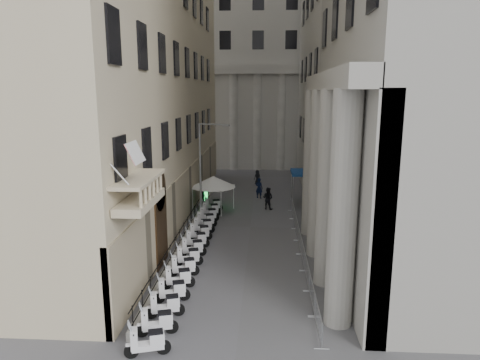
% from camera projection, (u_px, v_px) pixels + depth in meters
% --- Properties ---
extents(far_building, '(22.00, 10.00, 30.00)m').
position_uv_depth(far_building, '(259.00, 52.00, 56.85)').
color(far_building, beige).
rests_on(far_building, ground).
extents(iron_fence, '(0.30, 28.00, 1.40)m').
position_uv_depth(iron_fence, '(190.00, 231.00, 30.82)').
color(iron_fence, black).
rests_on(iron_fence, ground).
extents(blue_awning, '(1.60, 3.00, 3.00)m').
position_uv_depth(blue_awning, '(299.00, 204.00, 38.15)').
color(blue_awning, navy).
rests_on(blue_awning, ground).
extents(flag, '(1.00, 1.40, 8.20)m').
position_uv_depth(flag, '(144.00, 329.00, 18.09)').
color(flag, '#9E0C11').
rests_on(flag, ground).
extents(scooter_0, '(1.50, 0.92, 1.50)m').
position_uv_depth(scooter_0, '(149.00, 356.00, 16.27)').
color(scooter_0, white).
rests_on(scooter_0, ground).
extents(scooter_1, '(1.50, 0.92, 1.50)m').
position_uv_depth(scooter_1, '(158.00, 335.00, 17.68)').
color(scooter_1, white).
rests_on(scooter_1, ground).
extents(scooter_2, '(1.50, 0.92, 1.50)m').
position_uv_depth(scooter_2, '(166.00, 317.00, 19.08)').
color(scooter_2, white).
rests_on(scooter_2, ground).
extents(scooter_3, '(1.50, 0.92, 1.50)m').
position_uv_depth(scooter_3, '(173.00, 302.00, 20.48)').
color(scooter_3, white).
rests_on(scooter_3, ground).
extents(scooter_4, '(1.50, 0.92, 1.50)m').
position_uv_depth(scooter_4, '(179.00, 288.00, 21.88)').
color(scooter_4, white).
rests_on(scooter_4, ground).
extents(scooter_5, '(1.50, 0.92, 1.50)m').
position_uv_depth(scooter_5, '(184.00, 276.00, 23.28)').
color(scooter_5, white).
rests_on(scooter_5, ground).
extents(scooter_6, '(1.50, 0.92, 1.50)m').
position_uv_depth(scooter_6, '(189.00, 266.00, 24.69)').
color(scooter_6, white).
rests_on(scooter_6, ground).
extents(scooter_7, '(1.50, 0.92, 1.50)m').
position_uv_depth(scooter_7, '(193.00, 256.00, 26.09)').
color(scooter_7, white).
rests_on(scooter_7, ground).
extents(scooter_8, '(1.50, 0.92, 1.50)m').
position_uv_depth(scooter_8, '(196.00, 248.00, 27.49)').
color(scooter_8, white).
rests_on(scooter_8, ground).
extents(scooter_9, '(1.50, 0.92, 1.50)m').
position_uv_depth(scooter_9, '(200.00, 240.00, 28.89)').
color(scooter_9, white).
rests_on(scooter_9, ground).
extents(scooter_10, '(1.50, 0.92, 1.50)m').
position_uv_depth(scooter_10, '(203.00, 234.00, 30.30)').
color(scooter_10, white).
rests_on(scooter_10, ground).
extents(scooter_11, '(1.50, 0.92, 1.50)m').
position_uv_depth(scooter_11, '(206.00, 227.00, 31.70)').
color(scooter_11, white).
rests_on(scooter_11, ground).
extents(scooter_12, '(1.50, 0.92, 1.50)m').
position_uv_depth(scooter_12, '(208.00, 221.00, 33.10)').
color(scooter_12, white).
rests_on(scooter_12, ground).
extents(scooter_13, '(1.50, 0.92, 1.50)m').
position_uv_depth(scooter_13, '(211.00, 216.00, 34.50)').
color(scooter_13, white).
rests_on(scooter_13, ground).
extents(scooter_14, '(1.50, 0.92, 1.50)m').
position_uv_depth(scooter_14, '(213.00, 211.00, 35.91)').
color(scooter_14, white).
rests_on(scooter_14, ground).
extents(barrier_0, '(0.60, 2.40, 1.10)m').
position_uv_depth(barrier_0, '(318.00, 333.00, 17.84)').
color(barrier_0, '#B5B8BE').
rests_on(barrier_0, ground).
extents(barrier_1, '(0.60, 2.40, 1.10)m').
position_uv_depth(barrier_1, '(312.00, 304.00, 20.28)').
color(barrier_1, '#B5B8BE').
rests_on(barrier_1, ground).
extents(barrier_2, '(0.60, 2.40, 1.10)m').
position_uv_depth(barrier_2, '(307.00, 281.00, 22.73)').
color(barrier_2, '#B5B8BE').
rests_on(barrier_2, ground).
extents(barrier_3, '(0.60, 2.40, 1.10)m').
position_uv_depth(barrier_3, '(303.00, 262.00, 25.17)').
color(barrier_3, '#B5B8BE').
rests_on(barrier_3, ground).
extents(barrier_4, '(0.60, 2.40, 1.10)m').
position_uv_depth(barrier_4, '(299.00, 247.00, 27.61)').
color(barrier_4, '#B5B8BE').
rests_on(barrier_4, ground).
extents(barrier_5, '(0.60, 2.40, 1.10)m').
position_uv_depth(barrier_5, '(297.00, 235.00, 30.06)').
color(barrier_5, '#B5B8BE').
rests_on(barrier_5, ground).
extents(barrier_6, '(0.60, 2.40, 1.10)m').
position_uv_depth(barrier_6, '(294.00, 224.00, 32.50)').
color(barrier_6, '#B5B8BE').
rests_on(barrier_6, ground).
extents(barrier_7, '(0.60, 2.40, 1.10)m').
position_uv_depth(barrier_7, '(292.00, 215.00, 34.94)').
color(barrier_7, '#B5B8BE').
rests_on(barrier_7, ground).
extents(security_tent, '(3.68, 3.68, 2.99)m').
position_uv_depth(security_tent, '(210.00, 181.00, 36.07)').
color(security_tent, white).
rests_on(security_tent, ground).
extents(street_lamp, '(2.38, 0.97, 7.60)m').
position_uv_depth(street_lamp, '(203.00, 165.00, 32.00)').
color(street_lamp, '#94979C').
rests_on(street_lamp, ground).
extents(info_kiosk, '(0.49, 0.96, 1.96)m').
position_uv_depth(info_kiosk, '(204.00, 196.00, 37.08)').
color(info_kiosk, black).
rests_on(info_kiosk, ground).
extents(pedestrian_a, '(0.83, 0.71, 1.94)m').
position_uv_depth(pedestrian_a, '(259.00, 188.00, 40.14)').
color(pedestrian_a, black).
rests_on(pedestrian_a, ground).
extents(pedestrian_b, '(1.15, 1.05, 1.90)m').
position_uv_depth(pedestrian_b, '(268.00, 198.00, 36.42)').
color(pedestrian_b, black).
rests_on(pedestrian_b, ground).
extents(pedestrian_c, '(0.91, 0.83, 1.56)m').
position_uv_depth(pedestrian_c, '(257.00, 177.00, 46.31)').
color(pedestrian_c, black).
rests_on(pedestrian_c, ground).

